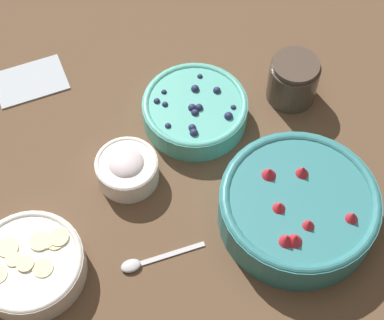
{
  "coord_description": "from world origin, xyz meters",
  "views": [
    {
      "loc": [
        0.05,
        0.58,
        0.94
      ],
      "look_at": [
        0.02,
        0.01,
        0.04
      ],
      "focal_mm": 60.0,
      "sensor_mm": 36.0,
      "label": 1
    }
  ],
  "objects_px": {
    "bowl_cream": "(127,168)",
    "jar_chocolate": "(293,81)",
    "bowl_strawberries": "(298,206)",
    "bowl_bananas": "(30,265)",
    "bowl_blueberries": "(195,109)"
  },
  "relations": [
    {
      "from": "bowl_bananas",
      "to": "bowl_cream",
      "type": "bearing_deg",
      "value": -131.69
    },
    {
      "from": "jar_chocolate",
      "to": "bowl_cream",
      "type": "bearing_deg",
      "value": 28.58
    },
    {
      "from": "bowl_bananas",
      "to": "jar_chocolate",
      "type": "relative_size",
      "value": 1.86
    },
    {
      "from": "bowl_strawberries",
      "to": "jar_chocolate",
      "type": "distance_m",
      "value": 0.26
    },
    {
      "from": "bowl_strawberries",
      "to": "bowl_bananas",
      "type": "xyz_separation_m",
      "value": [
        0.42,
        0.07,
        -0.01
      ]
    },
    {
      "from": "bowl_strawberries",
      "to": "bowl_cream",
      "type": "distance_m",
      "value": 0.29
    },
    {
      "from": "bowl_strawberries",
      "to": "bowl_cream",
      "type": "xyz_separation_m",
      "value": [
        0.27,
        -0.09,
        -0.01
      ]
    },
    {
      "from": "bowl_blueberries",
      "to": "bowl_cream",
      "type": "relative_size",
      "value": 1.77
    },
    {
      "from": "bowl_blueberries",
      "to": "bowl_bananas",
      "type": "xyz_separation_m",
      "value": [
        0.27,
        0.28,
        -0.0
      ]
    },
    {
      "from": "bowl_cream",
      "to": "jar_chocolate",
      "type": "distance_m",
      "value": 0.34
    },
    {
      "from": "bowl_strawberries",
      "to": "bowl_blueberries",
      "type": "bearing_deg",
      "value": -53.91
    },
    {
      "from": "bowl_strawberries",
      "to": "jar_chocolate",
      "type": "relative_size",
      "value": 2.8
    },
    {
      "from": "bowl_bananas",
      "to": "jar_chocolate",
      "type": "xyz_separation_m",
      "value": [
        -0.45,
        -0.33,
        0.01
      ]
    },
    {
      "from": "bowl_bananas",
      "to": "bowl_strawberries",
      "type": "bearing_deg",
      "value": -170.21
    },
    {
      "from": "bowl_blueberries",
      "to": "bowl_cream",
      "type": "distance_m",
      "value": 0.17
    }
  ]
}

